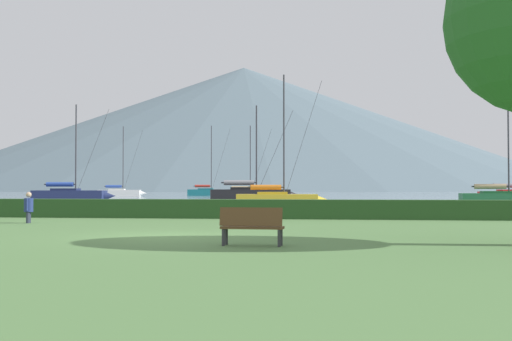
{
  "coord_description": "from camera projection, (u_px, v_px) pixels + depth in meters",
  "views": [
    {
      "loc": [
        5.1,
        -18.43,
        1.45
      ],
      "look_at": [
        -5.96,
        66.65,
        3.65
      ],
      "focal_mm": 45.11,
      "sensor_mm": 36.0,
      "label": 1
    }
  ],
  "objects": [
    {
      "name": "ground_plane",
      "position": [
        165.0,
        236.0,
        18.89
      ],
      "size": [
        1000.0,
        1000.0,
        0.0
      ],
      "primitive_type": "plane",
      "color": "#517A42"
    },
    {
      "name": "harbor_water",
      "position": [
        318.0,
        193.0,
        154.7
      ],
      "size": [
        320.0,
        246.0,
        0.0
      ],
      "primitive_type": "cube",
      "color": "#8499A8",
      "rests_on": "ground_plane"
    },
    {
      "name": "hedge_line",
      "position": [
        229.0,
        209.0,
        29.81
      ],
      "size": [
        80.0,
        1.2,
        0.87
      ],
      "primitive_type": "cube",
      "color": "#284C23",
      "rests_on": "ground_plane"
    },
    {
      "name": "sailboat_slip_1",
      "position": [
        251.0,
        194.0,
        62.75
      ],
      "size": [
        9.07,
        4.25,
        9.44
      ],
      "rotation": [
        0.0,
        0.0,
        0.22
      ],
      "color": "black",
      "rests_on": "harbor_water"
    },
    {
      "name": "sailboat_slip_2",
      "position": [
        71.0,
        195.0,
        64.08
      ],
      "size": [
        8.26,
        3.24,
        9.71
      ],
      "rotation": [
        0.0,
        0.0,
        0.12
      ],
      "color": "navy",
      "rests_on": "harbor_water"
    },
    {
      "name": "sailboat_slip_3",
      "position": [
        278.0,
        199.0,
        46.73
      ],
      "size": [
        6.87,
        2.51,
        9.66
      ],
      "rotation": [
        0.0,
        0.0,
        0.09
      ],
      "color": "gold",
      "rests_on": "harbor_water"
    },
    {
      "name": "sailboat_slip_5",
      "position": [
        209.0,
        192.0,
        106.56
      ],
      "size": [
        7.74,
        2.96,
        11.65
      ],
      "rotation": [
        0.0,
        0.0,
        0.11
      ],
      "color": "#19707A",
      "rests_on": "harbor_water"
    },
    {
      "name": "sailboat_slip_6",
      "position": [
        247.0,
        194.0,
        80.42
      ],
      "size": [
        6.61,
        2.24,
        9.15
      ],
      "rotation": [
        0.0,
        0.0,
        0.05
      ],
      "color": "#9E9EA3",
      "rests_on": "harbor_water"
    },
    {
      "name": "sailboat_slip_8",
      "position": [
        120.0,
        192.0,
        97.89
      ],
      "size": [
        7.44,
        3.26,
        10.71
      ],
      "rotation": [
        0.0,
        0.0,
        0.18
      ],
      "color": "white",
      "rests_on": "harbor_water"
    },
    {
      "name": "sailboat_slip_12",
      "position": [
        503.0,
        198.0,
        49.16
      ],
      "size": [
        7.09,
        2.22,
        9.72
      ],
      "rotation": [
        0.0,
        0.0,
        -0.02
      ],
      "color": "#236B38",
      "rests_on": "harbor_water"
    },
    {
      "name": "park_bench_under_tree",
      "position": [
        252.0,
        225.0,
        15.77
      ],
      "size": [
        1.57,
        0.55,
        0.95
      ],
      "rotation": [
        0.0,
        0.0,
        -0.05
      ],
      "color": "brown",
      "rests_on": "ground_plane"
    },
    {
      "name": "person_seated_viewer",
      "position": [
        29.0,
        206.0,
        25.79
      ],
      "size": [
        0.36,
        0.56,
        1.25
      ],
      "rotation": [
        0.0,
        0.0,
        0.2
      ],
      "color": "#2D3347",
      "rests_on": "ground_plane"
    },
    {
      "name": "distant_hill_west_ridge",
      "position": [
        254.0,
        142.0,
        387.07
      ],
      "size": [
        288.27,
        288.27,
        57.08
      ],
      "primitive_type": "cone",
      "color": "#425666",
      "rests_on": "ground_plane"
    },
    {
      "name": "distant_hill_central_peak",
      "position": [
        244.0,
        129.0,
        350.33
      ],
      "size": [
        343.19,
        343.19,
        66.68
      ],
      "primitive_type": "cone",
      "color": "slate",
      "rests_on": "ground_plane"
    }
  ]
}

